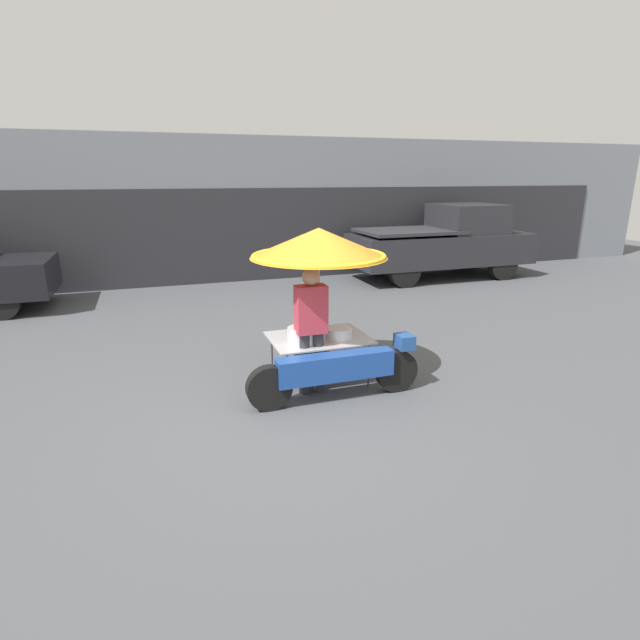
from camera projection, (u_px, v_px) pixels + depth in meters
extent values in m
plane|color=#4C4F54|center=(296.00, 409.00, 5.90)|extent=(36.00, 36.00, 0.00)
cube|color=gray|center=(203.00, 209.00, 13.24)|extent=(28.00, 2.00, 3.62)
cube|color=#28282D|center=(210.00, 237.00, 12.48)|extent=(23.80, 0.06, 2.35)
cylinder|color=black|center=(396.00, 371.00, 6.35)|extent=(0.54, 0.14, 0.54)
cylinder|color=black|center=(269.00, 388.00, 5.83)|extent=(0.54, 0.14, 0.54)
cube|color=#1E479E|center=(335.00, 367.00, 6.04)|extent=(1.46, 0.24, 0.32)
cube|color=#234C93|center=(404.00, 342.00, 6.27)|extent=(0.20, 0.24, 0.18)
cylinder|color=black|center=(312.00, 356.00, 6.92)|extent=(0.49, 0.14, 0.49)
cylinder|color=#515156|center=(369.00, 365.00, 6.45)|extent=(0.03, 0.03, 0.59)
cylinder|color=#515156|center=(345.00, 346.00, 7.19)|extent=(0.03, 0.03, 0.59)
cylinder|color=#515156|center=(287.00, 376.00, 6.11)|extent=(0.03, 0.03, 0.59)
cylinder|color=#515156|center=(272.00, 354.00, 6.85)|extent=(0.03, 0.03, 0.59)
cube|color=#B2B2B7|center=(319.00, 338.00, 6.56)|extent=(1.28, 0.95, 0.02)
cylinder|color=#B2B2B7|center=(319.00, 298.00, 6.41)|extent=(0.03, 0.03, 1.06)
cone|color=orange|center=(319.00, 243.00, 6.21)|extent=(1.73, 1.73, 0.37)
torus|color=yellow|center=(319.00, 256.00, 6.26)|extent=(1.70, 1.70, 0.05)
cylinder|color=silver|center=(301.00, 336.00, 6.29)|extent=(0.36, 0.36, 0.21)
cylinder|color=silver|center=(339.00, 333.00, 6.48)|extent=(0.34, 0.34, 0.15)
cylinder|color=#B7B7BC|center=(310.00, 331.00, 6.70)|extent=(0.29, 0.29, 0.08)
cylinder|color=#2D2D33|center=(304.00, 363.00, 6.25)|extent=(0.14, 0.14, 0.79)
cylinder|color=#2D2D33|center=(318.00, 362.00, 6.30)|extent=(0.14, 0.14, 0.79)
cube|color=#C13847|center=(311.00, 309.00, 6.08)|extent=(0.38, 0.22, 0.59)
sphere|color=tan|center=(311.00, 277.00, 5.97)|extent=(0.21, 0.21, 0.21)
cylinder|color=black|center=(1.00, 303.00, 9.48)|extent=(0.66, 0.20, 0.66)
cylinder|color=black|center=(19.00, 286.00, 10.87)|extent=(0.66, 0.20, 0.66)
cylinder|color=black|center=(503.00, 265.00, 13.12)|extent=(0.79, 0.24, 0.79)
cylinder|color=black|center=(468.00, 256.00, 14.50)|extent=(0.79, 0.24, 0.79)
cylinder|color=black|center=(405.00, 271.00, 12.21)|extent=(0.79, 0.24, 0.79)
cylinder|color=black|center=(378.00, 262.00, 13.60)|extent=(0.79, 0.24, 0.79)
cube|color=#28282D|center=(440.00, 248.00, 13.25)|extent=(4.83, 1.79, 0.79)
cube|color=#28282D|center=(467.00, 218.00, 13.27)|extent=(1.64, 1.65, 0.75)
cube|color=#2D2D33|center=(409.00, 231.00, 12.81)|extent=(2.51, 1.72, 0.08)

